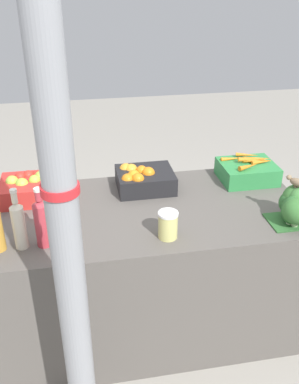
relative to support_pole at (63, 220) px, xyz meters
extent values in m
plane|color=gray|center=(0.42, 0.74, -1.24)|extent=(10.00, 10.00, 0.00)
cube|color=#56514C|center=(0.42, 0.74, -0.83)|extent=(1.67, 0.84, 0.81)
cylinder|color=gray|center=(0.00, 0.00, 0.00)|extent=(0.11, 0.11, 2.47)
cylinder|color=red|center=(0.00, 0.00, 0.11)|extent=(0.12, 0.12, 0.03)
cube|color=red|center=(-0.21, 0.97, -0.38)|extent=(0.32, 0.27, 0.11)
sphere|color=red|center=(-0.10, 0.92, -0.33)|extent=(0.06, 0.06, 0.06)
sphere|color=red|center=(-0.26, 1.03, -0.33)|extent=(0.06, 0.06, 0.06)
sphere|color=#9EBC42|center=(-0.30, 0.98, -0.33)|extent=(0.07, 0.07, 0.07)
sphere|color=#9EBC42|center=(-0.15, 1.01, -0.32)|extent=(0.07, 0.07, 0.07)
sphere|color=#9EBC42|center=(-0.18, 0.98, -0.32)|extent=(0.06, 0.06, 0.06)
sphere|color=red|center=(-0.22, 1.05, -0.33)|extent=(0.07, 0.07, 0.07)
sphere|color=red|center=(-0.10, 0.96, -0.34)|extent=(0.08, 0.08, 0.08)
sphere|color=#9EBC42|center=(-0.25, 0.95, -0.33)|extent=(0.07, 0.07, 0.07)
sphere|color=red|center=(-0.11, 0.92, -0.32)|extent=(0.06, 0.06, 0.06)
sphere|color=red|center=(-0.17, 1.06, -0.33)|extent=(0.06, 0.06, 0.06)
sphere|color=red|center=(-0.10, 1.00, -0.33)|extent=(0.06, 0.06, 0.06)
cube|color=black|center=(0.44, 0.97, -0.38)|extent=(0.32, 0.27, 0.11)
sphere|color=orange|center=(0.36, 1.03, -0.33)|extent=(0.08, 0.08, 0.08)
sphere|color=orange|center=(0.42, 0.99, -0.33)|extent=(0.07, 0.07, 0.07)
sphere|color=orange|center=(0.45, 0.96, -0.33)|extent=(0.08, 0.08, 0.08)
sphere|color=orange|center=(0.38, 0.89, -0.33)|extent=(0.07, 0.07, 0.07)
sphere|color=orange|center=(0.33, 0.91, -0.33)|extent=(0.07, 0.07, 0.07)
sphere|color=orange|center=(0.33, 1.05, -0.34)|extent=(0.08, 0.08, 0.08)
sphere|color=orange|center=(0.37, 0.95, -0.33)|extent=(0.07, 0.07, 0.07)
cube|color=#2D8442|center=(1.06, 0.97, -0.38)|extent=(0.32, 0.27, 0.11)
cone|color=orange|center=(1.12, 0.99, -0.30)|extent=(0.17, 0.05, 0.03)
cone|color=orange|center=(1.14, 0.96, -0.31)|extent=(0.13, 0.04, 0.03)
cone|color=orange|center=(1.09, 0.99, -0.31)|extent=(0.12, 0.04, 0.03)
cone|color=orange|center=(1.09, 1.06, -0.30)|extent=(0.14, 0.06, 0.02)
cone|color=orange|center=(1.03, 0.90, -0.30)|extent=(0.13, 0.07, 0.03)
cone|color=orange|center=(1.08, 0.98, -0.30)|extent=(0.17, 0.05, 0.03)
cone|color=orange|center=(1.12, 0.98, -0.31)|extent=(0.16, 0.08, 0.03)
cone|color=orange|center=(0.99, 1.04, -0.32)|extent=(0.15, 0.02, 0.02)
cone|color=orange|center=(1.09, 0.97, -0.31)|extent=(0.12, 0.07, 0.03)
cube|color=#2D602D|center=(1.10, 0.48, -0.43)|extent=(0.22, 0.18, 0.01)
ellipsoid|color=#387033|center=(1.10, 0.43, -0.34)|extent=(0.14, 0.14, 0.14)
cylinder|color=#B2C693|center=(1.10, 0.43, -0.41)|extent=(0.03, 0.03, 0.02)
ellipsoid|color=#2D602D|center=(1.10, 0.51, -0.34)|extent=(0.11, 0.11, 0.12)
cylinder|color=#B2C693|center=(1.10, 0.51, -0.41)|extent=(0.03, 0.03, 0.02)
ellipsoid|color=#387033|center=(1.12, 0.51, -0.32)|extent=(0.12, 0.12, 0.16)
cylinder|color=#B2C693|center=(1.12, 0.51, -0.41)|extent=(0.03, 0.03, 0.02)
ellipsoid|color=#427F3D|center=(1.12, 0.48, -0.32)|extent=(0.10, 0.10, 0.15)
cylinder|color=#B2C693|center=(1.12, 0.48, -0.41)|extent=(0.03, 0.03, 0.02)
ellipsoid|color=#2D602D|center=(1.08, 0.46, -0.34)|extent=(0.10, 0.10, 0.15)
cylinder|color=#B2C693|center=(1.08, 0.46, -0.41)|extent=(0.03, 0.03, 0.02)
cylinder|color=beige|center=(-0.22, 0.50, -0.32)|extent=(0.06, 0.06, 0.21)
cone|color=beige|center=(-0.22, 0.50, -0.21)|extent=(0.06, 0.06, 0.03)
cylinder|color=beige|center=(-0.22, 0.50, -0.17)|extent=(0.03, 0.03, 0.05)
cylinder|color=silver|center=(-0.22, 0.50, -0.13)|extent=(0.03, 0.03, 0.01)
cylinder|color=#B2333D|center=(-0.12, 0.50, -0.32)|extent=(0.07, 0.07, 0.21)
cone|color=#B2333D|center=(-0.12, 0.50, -0.20)|extent=(0.07, 0.07, 0.02)
cylinder|color=#B2333D|center=(-0.12, 0.50, -0.17)|extent=(0.03, 0.03, 0.05)
cylinder|color=silver|center=(-0.12, 0.50, -0.14)|extent=(0.04, 0.04, 0.01)
cylinder|color=#D1CC75|center=(0.46, 0.46, -0.37)|extent=(0.09, 0.09, 0.12)
cylinder|color=white|center=(0.46, 0.46, -0.30)|extent=(0.10, 0.10, 0.01)
cube|color=#4C3D2D|center=(1.11, 0.50, -0.24)|extent=(0.02, 0.02, 0.01)
ellipsoid|color=#7A664C|center=(1.11, 0.50, -0.21)|extent=(0.07, 0.08, 0.04)
sphere|color=#897556|center=(1.08, 0.53, -0.20)|extent=(0.03, 0.03, 0.03)
cone|color=#4C3D28|center=(1.08, 0.54, -0.20)|extent=(0.01, 0.02, 0.01)
camera|label=1|loc=(0.06, -1.21, 0.73)|focal=40.00mm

